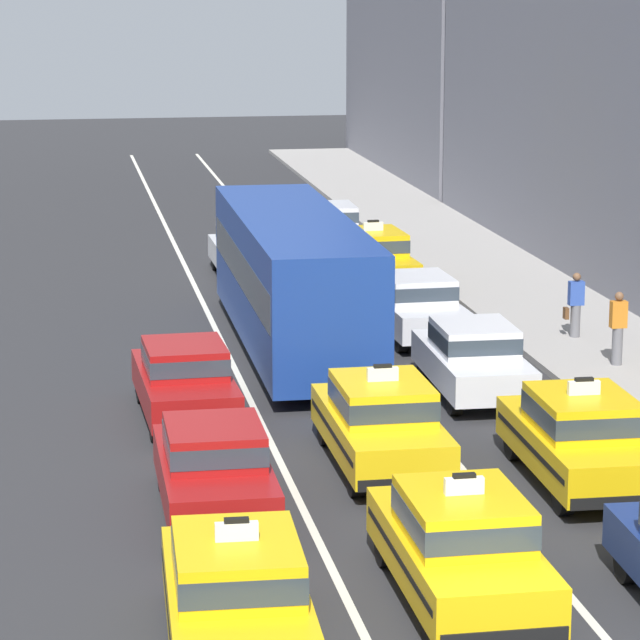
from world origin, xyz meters
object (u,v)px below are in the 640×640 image
sedan_left_second (214,466)px  sedan_right_fourth (416,304)px  pedestrian_by_storefront (618,328)px  pedestrian_mid_block (575,305)px  sedan_right_sixth (329,227)px  bus_center_third (293,275)px  taxi_center_second (381,421)px  taxi_right_second (580,436)px  sedan_center_fourth (246,250)px  taxi_center_nearest (461,544)px  sedan_left_third (185,379)px  taxi_left_nearest (237,594)px  taxi_right_fifth (372,257)px  sedan_right_third (473,357)px

sedan_left_second → sedan_right_fourth: same height
sedan_right_fourth → pedestrian_by_storefront: pedestrian_by_storefront is taller
sedan_right_fourth → pedestrian_mid_block: pedestrian_mid_block is taller
sedan_right_sixth → sedan_left_second: bearing=-104.4°
bus_center_third → pedestrian_mid_block: (6.84, -0.41, -0.88)m
taxi_center_second → pedestrian_by_storefront: taxi_center_second is taller
taxi_right_second → pedestrian_mid_block: size_ratio=2.91×
pedestrian_by_storefront → sedan_center_fourth: bearing=119.0°
sedan_right_sixth → taxi_center_nearest: bearing=-96.3°
sedan_left_third → sedan_center_fourth: bearing=78.1°
taxi_left_nearest → sedan_right_fourth: 18.78m
bus_center_third → taxi_right_fifth: size_ratio=2.43×
taxi_center_second → sedan_right_sixth: 22.35m
sedan_center_fourth → sedan_right_fourth: size_ratio=0.99×
taxi_right_second → sedan_right_sixth: taxi_right_second is taller
taxi_right_second → pedestrian_by_storefront: size_ratio=2.75×
taxi_right_second → pedestrian_by_storefront: bearing=65.3°
sedan_right_sixth → pedestrian_mid_block: 13.78m
taxi_center_second → bus_center_third: size_ratio=0.41×
taxi_center_second → sedan_left_third: bearing=130.5°
sedan_right_third → pedestrian_mid_block: pedestrian_mid_block is taller
taxi_right_second → taxi_left_nearest: bearing=-138.0°
taxi_center_second → sedan_center_fourth: 18.38m
sedan_right_sixth → pedestrian_by_storefront: (3.72, -16.10, 0.15)m
sedan_right_fourth → sedan_left_third: bearing=-134.8°
taxi_center_nearest → sedan_right_sixth: size_ratio=1.05×
taxi_center_second → sedan_right_fourth: size_ratio=1.05×
taxi_left_nearest → taxi_right_fifth: same height
sedan_left_second → bus_center_third: size_ratio=0.38×
taxi_center_nearest → taxi_center_second: same height
bus_center_third → taxi_center_second: bearing=-88.9°
sedan_left_second → pedestrian_mid_block: (9.91, 10.91, 0.09)m
taxi_right_second → taxi_right_fifth: 17.90m
taxi_center_nearest → sedan_right_sixth: (3.17, 28.46, -0.03)m
sedan_left_third → bus_center_third: (3.05, 5.51, 0.97)m
pedestrian_mid_block → sedan_right_fourth: bearing=162.6°
bus_center_third → sedan_left_second: bearing=-105.2°
taxi_left_nearest → sedan_right_fourth: bearing=69.7°
taxi_center_second → pedestrian_by_storefront: bearing=42.0°
taxi_center_nearest → bus_center_third: bearing=90.0°
sedan_left_second → taxi_center_second: bearing=32.2°
taxi_center_nearest → taxi_center_second: bearing=88.4°
taxi_left_nearest → pedestrian_mid_block: 19.37m
taxi_center_nearest → bus_center_third: bus_center_third is taller
sedan_right_sixth → pedestrian_mid_block: size_ratio=2.75×
taxi_right_second → sedan_right_third: bearing=92.7°
pedestrian_by_storefront → pedestrian_mid_block: bearing=90.8°
taxi_right_fifth → taxi_center_second: bearing=-101.1°
sedan_right_third → sedan_center_fourth: bearing=102.6°
bus_center_third → sedan_center_fourth: size_ratio=2.60×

